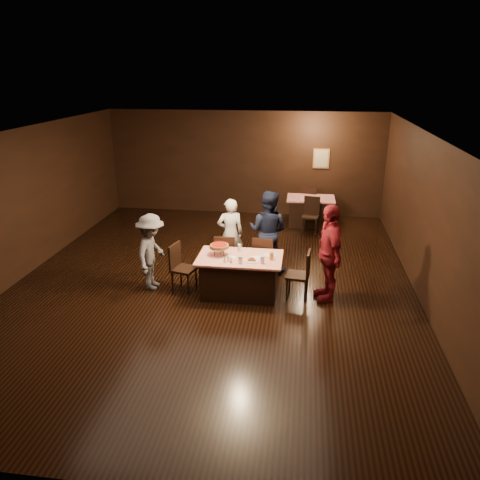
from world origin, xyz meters
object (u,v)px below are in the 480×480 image
(diner_white_jacket, at_px, (230,233))
(glass_amber, at_px, (271,256))
(back_table, at_px, (310,211))
(plate_empty, at_px, (270,255))
(glass_front_left, at_px, (240,260))
(glass_front_right, at_px, (262,260))
(chair_back_near, at_px, (310,216))
(chair_end_left, at_px, (184,268))
(pizza_stand, at_px, (219,246))
(chair_far_left, at_px, (226,255))
(chair_far_right, at_px, (264,257))
(diner_grey_knit, at_px, (151,252))
(diner_navy_hoodie, at_px, (268,231))
(chair_end_right, at_px, (298,274))
(glass_back, at_px, (239,248))
(main_table, at_px, (240,275))
(chair_back_far, at_px, (310,202))
(diner_red_shirt, at_px, (329,253))

(diner_white_jacket, relative_size, glass_amber, 11.05)
(back_table, distance_m, plate_empty, 4.44)
(glass_front_left, relative_size, glass_front_right, 1.00)
(chair_back_near, bearing_deg, chair_end_left, -114.63)
(chair_back_near, xyz_separation_m, pizza_stand, (-1.75, -3.75, 0.48))
(chair_far_left, height_order, diner_white_jacket, diner_white_jacket)
(chair_far_right, xyz_separation_m, chair_back_near, (0.95, 3.05, 0.00))
(diner_grey_knit, bearing_deg, chair_back_near, -36.63)
(chair_end_left, xyz_separation_m, glass_front_right, (1.55, -0.25, 0.37))
(chair_far_left, height_order, diner_navy_hoodie, diner_navy_hoodie)
(chair_far_left, xyz_separation_m, diner_navy_hoodie, (0.83, 0.48, 0.41))
(chair_back_near, height_order, diner_navy_hoodie, diner_navy_hoodie)
(plate_empty, relative_size, glass_amber, 1.79)
(back_table, xyz_separation_m, chair_far_right, (-0.95, -3.75, 0.09))
(glass_front_right, bearing_deg, back_table, 79.24)
(diner_white_jacket, distance_m, pizza_stand, 1.25)
(chair_end_right, relative_size, diner_navy_hoodie, 0.54)
(back_table, height_order, glass_back, glass_back)
(chair_end_left, distance_m, diner_navy_hoodie, 2.00)
(chair_end_right, bearing_deg, plate_empty, -99.12)
(diner_white_jacket, relative_size, glass_back, 11.05)
(chair_far_right, relative_size, plate_empty, 3.80)
(chair_back_near, relative_size, pizza_stand, 2.50)
(diner_navy_hoodie, xyz_separation_m, diner_grey_knit, (-2.18, -1.19, -0.12))
(pizza_stand, xyz_separation_m, glass_front_right, (0.85, -0.30, -0.11))
(main_table, xyz_separation_m, diner_white_jacket, (-0.39, 1.28, 0.39))
(chair_far_left, height_order, chair_back_far, same)
(chair_far_left, bearing_deg, chair_end_right, 151.76)
(diner_red_shirt, xyz_separation_m, plate_empty, (-1.10, 0.11, -0.15))
(chair_end_left, relative_size, glass_front_left, 6.79)
(chair_end_right, height_order, glass_front_right, chair_end_right)
(diner_red_shirt, relative_size, plate_empty, 7.41)
(chair_far_right, xyz_separation_m, chair_end_right, (0.70, -0.75, 0.00))
(back_table, height_order, chair_end_left, chair_end_left)
(chair_far_right, distance_m, chair_end_right, 1.03)
(diner_white_jacket, bearing_deg, diner_navy_hoodie, 159.85)
(chair_far_left, bearing_deg, diner_grey_knit, 26.26)
(chair_end_right, xyz_separation_m, diner_white_jacket, (-1.49, 1.28, 0.30))
(chair_back_near, relative_size, glass_front_right, 6.79)
(glass_back, bearing_deg, diner_grey_knit, -171.17)
(chair_back_near, relative_size, plate_empty, 3.80)
(diner_grey_knit, distance_m, pizza_stand, 1.36)
(diner_white_jacket, bearing_deg, chair_end_left, 44.58)
(chair_end_right, relative_size, plate_empty, 3.80)
(plate_empty, bearing_deg, back_table, 79.55)
(chair_back_near, xyz_separation_m, diner_navy_hoodie, (-0.92, -2.57, 0.41))
(main_table, bearing_deg, chair_end_right, 0.00)
(chair_far_left, height_order, plate_empty, chair_far_left)
(chair_far_left, relative_size, chair_back_near, 1.00)
(main_table, xyz_separation_m, pizza_stand, (-0.40, 0.05, 0.57))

